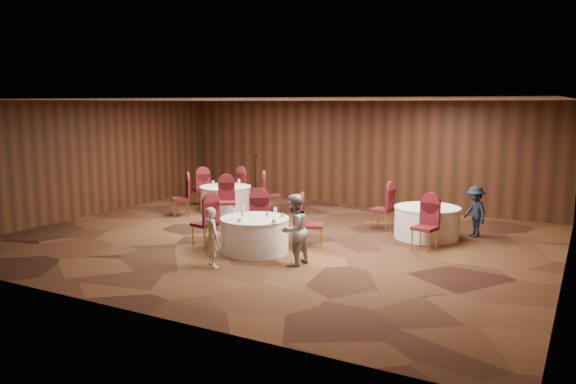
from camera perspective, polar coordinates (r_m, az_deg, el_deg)
The scene contains 15 objects.
ground at distance 13.07m, azimuth -1.19°, elevation -4.82°, with size 12.00×12.00×0.00m, color black.
room_shell at distance 12.75m, azimuth -1.22°, elevation 3.78°, with size 12.00×12.00×12.00m.
table_main at distance 11.92m, azimuth -3.40°, elevation -4.35°, with size 1.46×1.46×0.74m.
table_left at distance 16.43m, azimuth -6.35°, elevation -0.67°, with size 1.48×1.48×0.74m.
table_right at distance 13.51m, azimuth 13.92°, elevation -3.00°, with size 1.52×1.52×0.74m.
chairs_main at distance 12.58m, azimuth -2.96°, elevation -3.05°, with size 2.79×1.83×1.00m.
chairs_left at distance 16.39m, azimuth -6.35°, elevation -0.25°, with size 3.20×3.08×1.00m.
chairs_right at distance 13.28m, azimuth 11.47°, elevation -2.57°, with size 2.09×2.15×1.00m.
tabletop_main at distance 11.65m, azimuth -3.07°, elevation -2.30°, with size 1.16×1.04×0.22m.
tabletop_left at distance 16.36m, azimuth -6.41°, elevation 0.87°, with size 0.79×0.81×0.22m.
tabletop_right at distance 13.09m, azimuth 14.39°, elevation -1.07°, with size 0.08×0.08×0.22m.
mic_stand at distance 17.37m, azimuth -3.32°, elevation 0.13°, with size 0.24×0.24×1.54m.
woman_a at distance 10.89m, azimuth -7.73°, elevation -4.57°, with size 0.43×0.28×1.17m, color silver.
woman_b at distance 10.88m, azimuth 0.59°, elevation -3.87°, with size 0.68×0.53×1.41m, color #A3A3A8.
man_c at distance 13.93m, azimuth 18.46°, elevation -1.89°, with size 0.78×0.45×1.20m, color black.
Camera 1 is at (6.32, -11.00, 3.14)m, focal length 35.00 mm.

